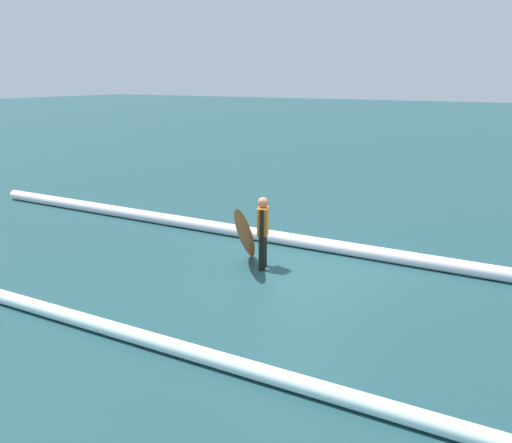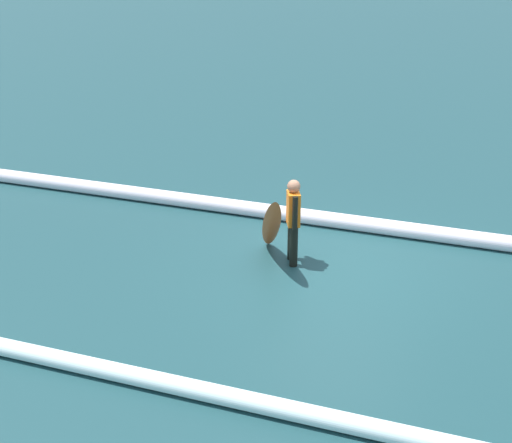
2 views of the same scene
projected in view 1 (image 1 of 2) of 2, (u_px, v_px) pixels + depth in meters
ground_plane at (295, 274)px, 12.35m from camera, size 161.81×161.81×0.00m
surfer at (263, 229)px, 12.53m from camera, size 0.32×0.55×1.48m
surfboard at (245, 234)px, 12.60m from camera, size 0.89×1.65×1.43m
wave_crest_foreground at (239, 231)px, 15.11m from camera, size 17.27×0.78×0.30m
wave_crest_midground at (130, 334)px, 9.21m from camera, size 25.11×0.62×0.24m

